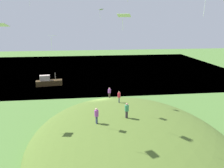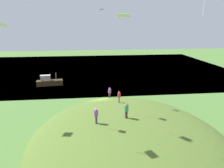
{
  "view_description": "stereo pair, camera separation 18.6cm",
  "coord_description": "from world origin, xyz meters",
  "views": [
    {
      "loc": [
        33.67,
        -2.3,
        13.31
      ],
      "look_at": [
        4.34,
        1.36,
        5.23
      ],
      "focal_mm": 35.97,
      "sensor_mm": 36.0,
      "label": 1
    },
    {
      "loc": [
        33.69,
        -2.11,
        13.31
      ],
      "look_at": [
        4.34,
        1.36,
        5.23
      ],
      "focal_mm": 35.97,
      "sensor_mm": 36.0,
      "label": 2
    }
  ],
  "objects": [
    {
      "name": "grass_hill",
      "position": [
        11.33,
        2.47,
        0.0
      ],
      "size": [
        29.12,
        22.77,
        5.53
      ],
      "primitive_type": "ellipsoid",
      "color": "#506A29",
      "rests_on": "ground_plane"
    },
    {
      "name": "person_with_child",
      "position": [
        11.02,
        -1.17,
        3.76
      ],
      "size": [
        0.6,
        0.6,
        1.82
      ],
      "rotation": [
        0.0,
        0.0,
        3.59
      ],
      "color": "#2B344C",
      "rests_on": "grass_hill"
    },
    {
      "name": "person_on_hilltop",
      "position": [
        4.08,
        2.39,
        3.43
      ],
      "size": [
        0.46,
        0.46,
        1.65
      ],
      "rotation": [
        0.0,
        0.0,
        3.03
      ],
      "color": "#212750",
      "rests_on": "grass_hill"
    },
    {
      "name": "boat_on_lake",
      "position": [
        -15.19,
        -10.3,
        0.82
      ],
      "size": [
        2.39,
        5.74,
        2.74
      ],
      "rotation": [
        0.0,
        0.0,
        4.85
      ],
      "color": "#392914",
      "rests_on": "lake_water"
    },
    {
      "name": "kite_3",
      "position": [
        1.52,
        0.19,
        14.97
      ],
      "size": [
        0.85,
        0.84,
        1.49
      ],
      "color": "white"
    },
    {
      "name": "kite_2",
      "position": [
        9.64,
        -5.49,
        11.95
      ],
      "size": [
        0.82,
        0.89,
        1.52
      ],
      "color": "white"
    },
    {
      "name": "lake_water",
      "position": [
        -33.03,
        0.0,
        -0.2
      ],
      "size": [
        54.9,
        80.0,
        0.4
      ],
      "primitive_type": "cube",
      "color": "#334F75",
      "rests_on": "ground_plane"
    },
    {
      "name": "person_near_shore",
      "position": [
        -0.86,
        1.59,
        2.55
      ],
      "size": [
        0.66,
        0.66,
        1.7
      ],
      "rotation": [
        0.0,
        0.0,
        2.2
      ],
      "color": "#372C24",
      "rests_on": "grass_hill"
    },
    {
      "name": "kite_7",
      "position": [
        13.43,
        1.28,
        13.91
      ],
      "size": [
        1.13,
        1.35,
        1.4
      ],
      "color": "white"
    },
    {
      "name": "person_walking_path",
      "position": [
        10.22,
        2.31,
        3.88
      ],
      "size": [
        0.61,
        0.61,
        1.81
      ],
      "rotation": [
        0.0,
        0.0,
        1.92
      ],
      "color": "#352E31",
      "rests_on": "grass_hill"
    },
    {
      "name": "ground_plane",
      "position": [
        0.0,
        0.0,
        0.0
      ],
      "size": [
        160.0,
        160.0,
        0.0
      ],
      "primitive_type": "plane",
      "color": "#4C7532"
    }
  ]
}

